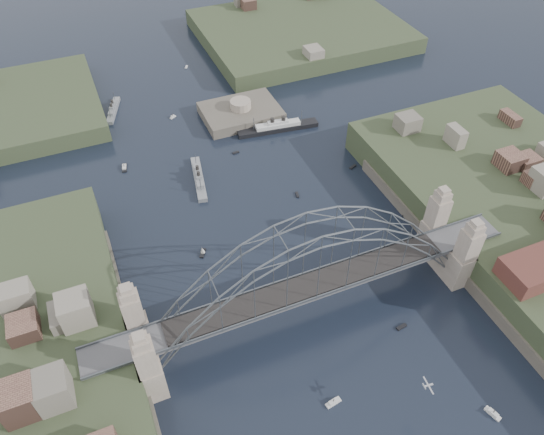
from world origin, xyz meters
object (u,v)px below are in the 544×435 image
(bridge, at_px, (311,272))
(ocean_liner, at_px, (278,127))
(naval_cruiser_near, at_px, (199,178))
(naval_cruiser_far, at_px, (113,110))
(fort_island, at_px, (241,118))

(bridge, xyz_separation_m, ocean_liner, (19.31, 59.67, -11.44))
(ocean_liner, bearing_deg, naval_cruiser_near, -155.00)
(bridge, height_order, naval_cruiser_near, bridge)
(naval_cruiser_far, bearing_deg, naval_cruiser_near, -70.62)
(bridge, height_order, ocean_liner, bridge)
(fort_island, bearing_deg, naval_cruiser_near, -130.81)
(fort_island, xyz_separation_m, naval_cruiser_far, (-33.99, 17.13, 1.06))
(bridge, height_order, naval_cruiser_far, bridge)
(fort_island, distance_m, ocean_liner, 12.72)
(fort_island, distance_m, naval_cruiser_near, 30.42)
(fort_island, bearing_deg, naval_cruiser_far, 153.25)
(fort_island, xyz_separation_m, naval_cruiser_near, (-19.87, -23.01, 1.13))
(bridge, bearing_deg, ocean_liner, 72.07)
(fort_island, bearing_deg, ocean_liner, -54.72)
(fort_island, relative_size, ocean_liner, 0.94)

